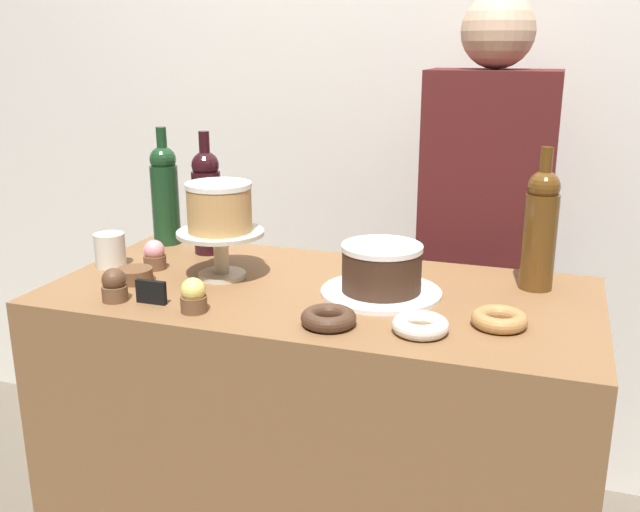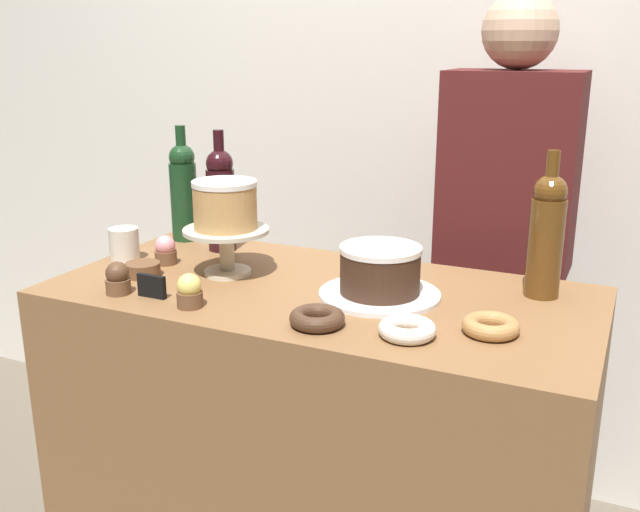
% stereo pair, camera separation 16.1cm
% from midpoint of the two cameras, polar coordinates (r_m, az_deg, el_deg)
% --- Properties ---
extents(back_wall, '(6.00, 0.05, 2.60)m').
position_cam_midpoint_polar(back_wall, '(2.39, 4.94, 12.50)').
color(back_wall, silver).
rests_on(back_wall, ground_plane).
extents(display_counter, '(1.24, 0.61, 0.93)m').
position_cam_midpoint_polar(display_counter, '(1.84, -2.61, -16.43)').
color(display_counter, brown).
rests_on(display_counter, ground_plane).
extents(cake_stand_pedestal, '(0.21, 0.21, 0.12)m').
position_cam_midpoint_polar(cake_stand_pedestal, '(1.73, -10.57, 0.76)').
color(cake_stand_pedestal, beige).
rests_on(cake_stand_pedestal, display_counter).
extents(white_layer_cake, '(0.15, 0.15, 0.12)m').
position_cam_midpoint_polar(white_layer_cake, '(1.70, -10.74, 3.83)').
color(white_layer_cake, tan).
rests_on(white_layer_cake, cake_stand_pedestal).
extents(silver_serving_platter, '(0.27, 0.27, 0.01)m').
position_cam_midpoint_polar(silver_serving_platter, '(1.60, 2.02, -2.96)').
color(silver_serving_platter, white).
rests_on(silver_serving_platter, display_counter).
extents(chocolate_round_cake, '(0.18, 0.18, 0.11)m').
position_cam_midpoint_polar(chocolate_round_cake, '(1.59, 2.04, -0.98)').
color(chocolate_round_cake, '#3D2619').
rests_on(chocolate_round_cake, silver_serving_platter).
extents(wine_bottle_dark_red, '(0.08, 0.08, 0.33)m').
position_cam_midpoint_polar(wine_bottle_dark_red, '(1.93, -11.40, 4.36)').
color(wine_bottle_dark_red, black).
rests_on(wine_bottle_dark_red, display_counter).
extents(wine_bottle_green, '(0.08, 0.08, 0.33)m').
position_cam_midpoint_polar(wine_bottle_green, '(2.05, -14.50, 4.87)').
color(wine_bottle_green, '#193D1E').
rests_on(wine_bottle_green, display_counter).
extents(wine_bottle_amber, '(0.08, 0.08, 0.33)m').
position_cam_midpoint_polar(wine_bottle_amber, '(1.66, 14.52, 2.18)').
color(wine_bottle_amber, '#5B3814').
rests_on(wine_bottle_amber, display_counter).
extents(cupcake_lemon, '(0.06, 0.06, 0.07)m').
position_cam_midpoint_polar(cupcake_lemon, '(1.53, -13.05, -3.17)').
color(cupcake_lemon, brown).
rests_on(cupcake_lemon, display_counter).
extents(cupcake_strawberry, '(0.06, 0.06, 0.07)m').
position_cam_midpoint_polar(cupcake_strawberry, '(1.84, -15.52, 0.01)').
color(cupcake_strawberry, brown).
rests_on(cupcake_strawberry, display_counter).
extents(cupcake_chocolate, '(0.06, 0.06, 0.07)m').
position_cam_midpoint_polar(cupcake_chocolate, '(1.64, -18.82, -2.29)').
color(cupcake_chocolate, brown).
rests_on(cupcake_chocolate, display_counter).
extents(donut_sugar, '(0.11, 0.11, 0.03)m').
position_cam_midpoint_polar(donut_sugar, '(1.40, 4.73, -5.60)').
color(donut_sugar, silver).
rests_on(donut_sugar, display_counter).
extents(donut_maple, '(0.11, 0.11, 0.03)m').
position_cam_midpoint_polar(donut_maple, '(1.45, 11.03, -5.03)').
color(donut_maple, '#B27F47').
rests_on(donut_maple, display_counter).
extents(donut_chocolate, '(0.11, 0.11, 0.03)m').
position_cam_midpoint_polar(donut_chocolate, '(1.43, -2.56, -5.02)').
color(donut_chocolate, '#472D1E').
rests_on(donut_chocolate, display_counter).
extents(cookie_stack, '(0.08, 0.08, 0.03)m').
position_cam_midpoint_polar(cookie_stack, '(1.76, -17.11, -1.51)').
color(cookie_stack, brown).
rests_on(cookie_stack, display_counter).
extents(price_sign_chalkboard, '(0.07, 0.01, 0.05)m').
position_cam_midpoint_polar(price_sign_chalkboard, '(1.61, -16.15, -2.82)').
color(price_sign_chalkboard, black).
rests_on(price_sign_chalkboard, display_counter).
extents(coffee_cup_ceramic, '(0.08, 0.08, 0.08)m').
position_cam_midpoint_polar(coffee_cup_ceramic, '(1.90, -18.75, 0.43)').
color(coffee_cup_ceramic, silver).
rests_on(coffee_cup_ceramic, display_counter).
extents(barista_figure, '(0.36, 0.22, 1.60)m').
position_cam_midpoint_polar(barista_figure, '(2.14, 10.71, -0.80)').
color(barista_figure, black).
rests_on(barista_figure, ground_plane).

